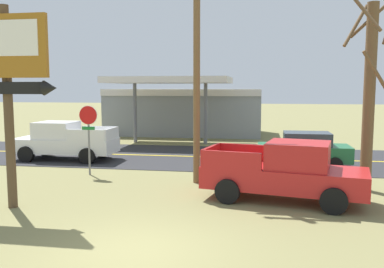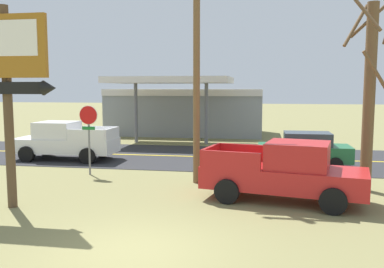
% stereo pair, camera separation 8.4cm
% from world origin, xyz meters
% --- Properties ---
extents(ground_plane, '(180.00, 180.00, 0.00)m').
position_xyz_m(ground_plane, '(0.00, 0.00, 0.00)').
color(ground_plane, olive).
extents(road_asphalt, '(140.00, 8.00, 0.02)m').
position_xyz_m(road_asphalt, '(0.00, 13.00, 0.01)').
color(road_asphalt, '#2B2B2D').
rests_on(road_asphalt, ground).
extents(road_centre_line, '(126.00, 0.20, 0.01)m').
position_xyz_m(road_centre_line, '(0.00, 13.00, 0.02)').
color(road_centre_line, gold).
rests_on(road_centre_line, road_asphalt).
extents(motel_sign, '(3.13, 0.54, 6.13)m').
position_xyz_m(motel_sign, '(-4.69, 2.61, 4.22)').
color(motel_sign, brown).
rests_on(motel_sign, ground).
extents(stop_sign, '(0.80, 0.08, 2.95)m').
position_xyz_m(stop_sign, '(-4.38, 7.70, 2.03)').
color(stop_sign, slate).
rests_on(stop_sign, ground).
extents(utility_pole, '(2.18, 0.26, 9.62)m').
position_xyz_m(utility_pole, '(0.34, 7.02, 5.15)').
color(utility_pole, brown).
rests_on(utility_pole, ground).
extents(bare_tree, '(1.79, 1.99, 7.15)m').
position_xyz_m(bare_tree, '(6.55, 6.79, 3.60)').
color(bare_tree, brown).
rests_on(bare_tree, ground).
extents(gas_station, '(12.00, 11.50, 4.40)m').
position_xyz_m(gas_station, '(-3.21, 23.86, 1.94)').
color(gas_station, gray).
rests_on(gas_station, ground).
extents(pickup_red_parked_on_lawn, '(5.49, 3.00, 1.96)m').
position_xyz_m(pickup_red_parked_on_lawn, '(3.62, 4.88, 0.96)').
color(pickup_red_parked_on_lawn, red).
rests_on(pickup_red_parked_on_lawn, ground).
extents(pickup_white_on_road, '(5.20, 2.24, 1.96)m').
position_xyz_m(pickup_white_on_road, '(-7.17, 11.00, 0.96)').
color(pickup_white_on_road, silver).
rests_on(pickup_white_on_road, ground).
extents(car_green_near_lane, '(4.20, 2.00, 1.64)m').
position_xyz_m(car_green_near_lane, '(4.80, 11.00, 0.83)').
color(car_green_near_lane, '#1E6038').
rests_on(car_green_near_lane, ground).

